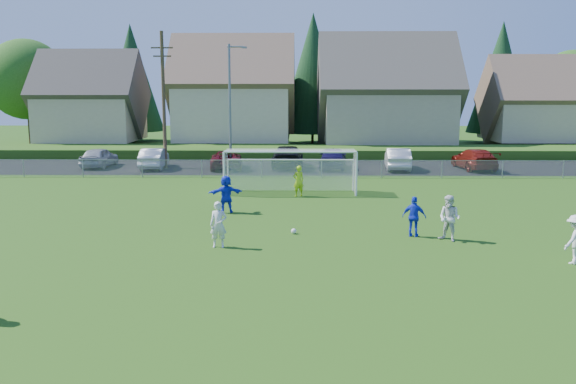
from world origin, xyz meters
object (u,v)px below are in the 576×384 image
car_b (154,158)px  car_c (226,160)px  car_d (288,157)px  car_f (398,159)px  player_white_b (449,218)px  car_g (474,159)px  soccer_goal (290,164)px  player_blue_b (226,194)px  soccer_ball (294,231)px  car_e (333,158)px  player_white_a (218,225)px  car_a (99,157)px  goalkeeper (298,181)px  player_white_c (575,239)px  player_blue_a (414,217)px

car_b → car_c: bearing=175.3°
car_d → car_f: size_ratio=1.18×
player_white_b → car_g: 22.55m
soccer_goal → car_d: bearing=91.8°
player_blue_b → soccer_ball: bearing=109.6°
car_e → car_g: bearing=-175.8°
player_white_b → car_c: bearing=159.0°
player_white_a → car_c: (-2.36, 22.66, -0.19)m
player_blue_b → car_a: (-11.63, 16.96, -0.15)m
player_white_a → car_e: player_white_a is taller
car_e → car_c: bearing=5.5°
car_a → car_d: 14.27m
car_a → soccer_goal: soccer_goal is taller
soccer_ball → car_g: bearing=57.2°
soccer_ball → car_b: (-10.55, 20.58, 0.64)m
soccer_ball → player_white_a: player_white_a is taller
car_e → goalkeeper: bearing=82.8°
goalkeeper → car_b: size_ratio=0.37×
player_white_c → car_g: bearing=-136.3°
soccer_ball → soccer_goal: (-0.27, 10.02, 1.52)m
player_blue_a → soccer_ball: bearing=16.4°
player_white_b → player_blue_b: size_ratio=1.00×
car_a → car_d: car_d is taller
player_white_b → player_white_c: 4.64m
soccer_ball → player_white_b: bearing=-9.9°
player_white_c → car_c: bearing=-97.2°
car_a → car_d: (14.27, -0.06, 0.07)m
player_blue_b → car_f: bearing=-141.5°
player_blue_a → car_d: bearing=-54.9°
soccer_ball → car_c: 21.13m
goalkeeper → car_a: (-15.09, 12.47, -0.11)m
car_c → player_blue_b: bearing=90.8°
player_white_a → car_f: size_ratio=0.36×
car_d → car_g: (13.74, -0.87, -0.06)m
player_white_a → car_b: bearing=107.7°
car_a → car_c: (9.75, -0.80, -0.07)m
car_e → car_d: bearing=-6.5°
player_white_c → player_blue_b: 15.34m
player_white_a → car_c: 22.78m
player_blue_a → car_e: car_e is taller
player_white_c → soccer_goal: bearing=-93.3°
soccer_ball → car_g: 24.23m
player_blue_b → car_b: 17.81m
soccer_ball → car_a: car_a is taller
player_white_c → car_a: bearing=-84.1°
player_blue_b → car_e: player_blue_b is taller
player_blue_a → car_b: 25.99m
car_g → soccer_goal: bearing=33.9°
car_f → car_g: car_f is taller
player_blue_a → player_white_c: bearing=162.5°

